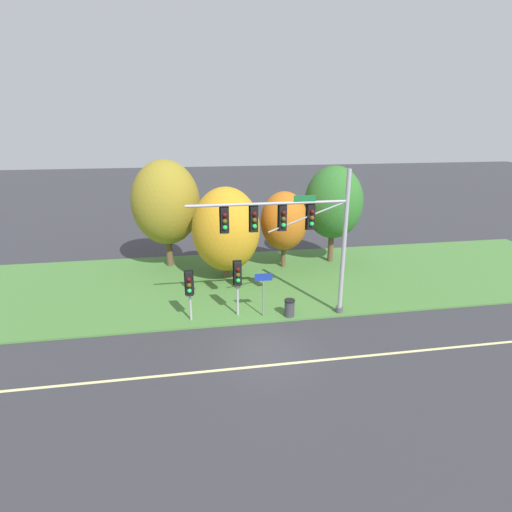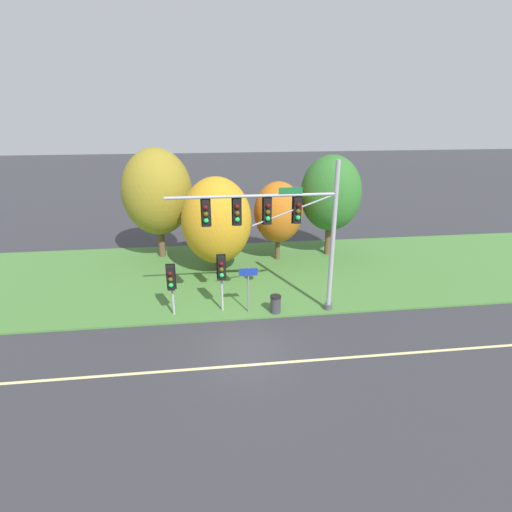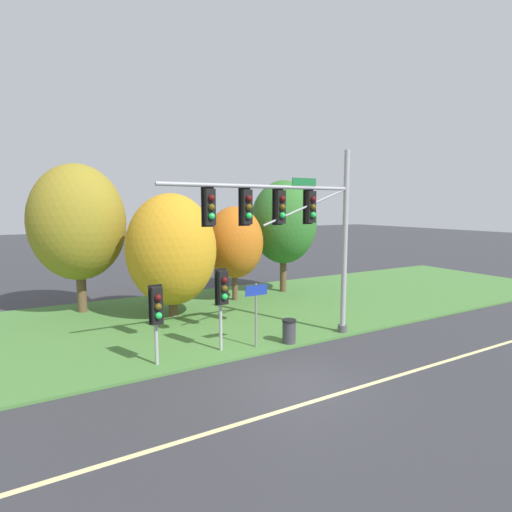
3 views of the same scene
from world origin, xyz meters
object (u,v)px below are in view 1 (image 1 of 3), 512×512
object	(u,v)px
tree_nearest_road	(166,203)
route_sign_post	(263,288)
pedestrian_signal_near_kerb	(189,286)
tree_behind_signpost	(284,221)
traffic_signal_mast	(295,228)
pedestrian_signal_further_along	(238,277)
tree_mid_verge	(333,203)
trash_bin	(289,308)
tree_left_of_mast	(226,229)

from	to	relation	value
tree_nearest_road	route_sign_post	bearing A→B (deg)	-59.99
pedestrian_signal_near_kerb	tree_behind_signpost	distance (m)	9.85
traffic_signal_mast	pedestrian_signal_near_kerb	world-z (taller)	traffic_signal_mast
pedestrian_signal_further_along	tree_mid_verge	bearing A→B (deg)	44.68
tree_behind_signpost	tree_mid_verge	bearing A→B (deg)	8.89
pedestrian_signal_further_along	tree_nearest_road	distance (m)	9.72
pedestrian_signal_near_kerb	route_sign_post	size ratio (longest dim) A/B	1.13
pedestrian_signal_further_along	tree_behind_signpost	size ratio (longest dim) A/B	0.58
trash_bin	tree_mid_verge	bearing A→B (deg)	57.78
traffic_signal_mast	route_sign_post	bearing A→B (deg)	171.02
tree_behind_signpost	tree_mid_verge	distance (m)	3.86
route_sign_post	tree_nearest_road	world-z (taller)	tree_nearest_road
tree_behind_signpost	pedestrian_signal_further_along	bearing A→B (deg)	-119.90
tree_mid_verge	trash_bin	distance (m)	10.32
pedestrian_signal_further_along	tree_behind_signpost	xyz separation A→B (m)	(4.08, 7.10, 1.06)
tree_left_of_mast	tree_mid_verge	size ratio (longest dim) A/B	0.86
pedestrian_signal_near_kerb	tree_nearest_road	world-z (taller)	tree_nearest_road
pedestrian_signal_further_along	trash_bin	size ratio (longest dim) A/B	3.31
pedestrian_signal_near_kerb	tree_mid_verge	bearing A→B (deg)	37.53
tree_behind_signpost	traffic_signal_mast	bearing A→B (deg)	-99.70
traffic_signal_mast	trash_bin	bearing A→B (deg)	-179.32
traffic_signal_mast	tree_behind_signpost	size ratio (longest dim) A/B	1.52
pedestrian_signal_further_along	tree_nearest_road	xyz separation A→B (m)	(-3.80, 8.65, 2.28)
pedestrian_signal_further_along	trash_bin	bearing A→B (deg)	-9.12
pedestrian_signal_near_kerb	tree_mid_verge	xyz separation A→B (m)	(10.20, 7.84, 2.38)
tree_behind_signpost	pedestrian_signal_near_kerb	bearing A→B (deg)	-131.95
pedestrian_signal_further_along	tree_behind_signpost	distance (m)	8.25
pedestrian_signal_near_kerb	traffic_signal_mast	bearing A→B (deg)	-2.82
pedestrian_signal_near_kerb	tree_left_of_mast	world-z (taller)	tree_left_of_mast
pedestrian_signal_near_kerb	trash_bin	world-z (taller)	pedestrian_signal_near_kerb
route_sign_post	tree_behind_signpost	size ratio (longest dim) A/B	0.46
tree_mid_verge	trash_bin	world-z (taller)	tree_mid_verge
traffic_signal_mast	route_sign_post	xyz separation A→B (m)	(-1.49, 0.24, -3.15)
tree_nearest_road	trash_bin	distance (m)	11.84
route_sign_post	tree_left_of_mast	size ratio (longest dim) A/B	0.41
route_sign_post	tree_left_of_mast	bearing A→B (deg)	102.75
pedestrian_signal_near_kerb	trash_bin	bearing A→B (deg)	-2.92
route_sign_post	tree_mid_verge	world-z (taller)	tree_mid_verge
tree_behind_signpost	trash_bin	world-z (taller)	tree_behind_signpost
pedestrian_signal_further_along	tree_left_of_mast	size ratio (longest dim) A/B	0.52
pedestrian_signal_near_kerb	tree_left_of_mast	size ratio (longest dim) A/B	0.46
tree_nearest_road	tree_left_of_mast	distance (m)	4.97
route_sign_post	trash_bin	world-z (taller)	route_sign_post
tree_nearest_road	tree_mid_verge	world-z (taller)	tree_nearest_road
tree_nearest_road	tree_mid_verge	xyz separation A→B (m)	(11.56, -0.98, -0.18)
trash_bin	tree_left_of_mast	bearing A→B (deg)	113.67
traffic_signal_mast	tree_mid_verge	distance (m)	9.50
route_sign_post	trash_bin	size ratio (longest dim) A/B	2.63
tree_left_of_mast	tree_nearest_road	bearing A→B (deg)	141.83
traffic_signal_mast	tree_left_of_mast	size ratio (longest dim) A/B	1.36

